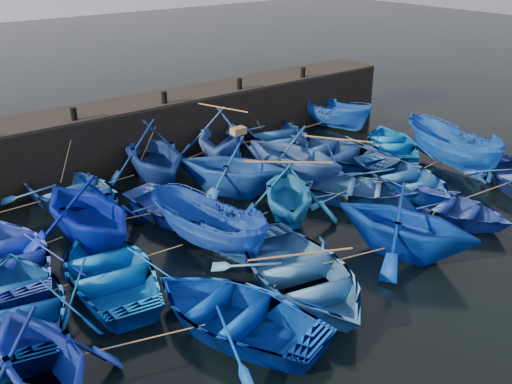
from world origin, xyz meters
TOP-DOWN VIEW (x-y plane):
  - ground at (0.00, 0.00)m, footprint 120.00×120.00m
  - quay_wall at (0.00, 10.50)m, footprint 26.00×2.50m
  - quay_top at (0.00, 10.50)m, footprint 26.00×2.50m
  - bollard_1 at (-4.00, 9.60)m, footprint 0.24×0.24m
  - bollard_2 at (0.00, 9.60)m, footprint 0.24×0.24m
  - bollard_3 at (4.00, 9.60)m, footprint 0.24×0.24m
  - bollard_4 at (8.00, 9.60)m, footprint 0.24×0.24m
  - boat_1 at (-5.17, 7.56)m, footprint 4.84×6.08m
  - boat_2 at (-1.70, 7.72)m, footprint 5.12×5.65m
  - boat_3 at (1.85, 8.20)m, footprint 5.96×6.02m
  - boat_4 at (4.98, 8.00)m, footprint 5.27×6.39m
  - boat_5 at (8.99, 8.16)m, footprint 2.29×4.52m
  - boat_6 at (-8.48, 4.35)m, footprint 4.40×5.74m
  - boat_7 at (-5.80, 4.49)m, footprint 4.58×5.17m
  - boat_8 at (-2.67, 4.24)m, footprint 4.24×5.21m
  - boat_9 at (0.13, 4.84)m, footprint 5.84×5.97m
  - boat_10 at (2.82, 4.35)m, footprint 4.81×5.31m
  - boat_11 at (5.60, 4.60)m, footprint 4.54×5.90m
  - boat_12 at (8.60, 4.07)m, footprint 5.35×5.62m
  - boat_13 at (-8.92, 1.73)m, footprint 4.78×5.88m
  - boat_14 at (-6.35, 1.82)m, footprint 4.38×5.60m
  - boat_15 at (-3.09, 1.74)m, footprint 2.83×4.86m
  - boat_16 at (0.38, 1.89)m, footprint 5.24×5.37m
  - boat_17 at (3.51, 1.45)m, footprint 5.34×5.59m
  - boat_18 at (5.70, 1.06)m, footprint 4.52×5.63m
  - boat_19 at (9.02, 1.26)m, footprint 2.35×5.09m
  - boat_20 at (-9.31, -1.17)m, footprint 3.66×4.17m
  - boat_21 at (-4.70, -1.98)m, footprint 4.99×5.93m
  - boat_22 at (-2.24, -1.70)m, footprint 5.08×6.30m
  - boat_23 at (1.63, -2.20)m, footprint 5.07×5.47m
  - boat_24 at (4.94, -1.60)m, footprint 3.70×4.74m
  - wooden_crate at (0.43, 4.84)m, footprint 0.55×0.35m
  - mooring_ropes at (-0.17, 4.94)m, footprint 18.69×11.74m
  - loose_oars at (1.40, 3.25)m, footprint 10.10×11.99m

SIDE VIEW (x-z plane):
  - ground at x=0.00m, z-range 0.00..0.00m
  - boat_24 at x=4.94m, z-range 0.00..0.90m
  - boat_17 at x=3.51m, z-range 0.00..0.94m
  - boat_12 at x=8.60m, z-range 0.00..0.95m
  - boat_8 at x=-2.67m, z-range 0.00..0.95m
  - boat_18 at x=5.70m, z-range 0.00..1.04m
  - boat_21 at x=-4.70m, z-range 0.00..1.05m
  - boat_14 at x=-6.35m, z-range 0.00..1.06m
  - boat_13 at x=-8.92m, z-range 0.00..1.07m
  - boat_6 at x=-8.48m, z-range 0.00..1.11m
  - boat_1 at x=-5.17m, z-range 0.00..1.13m
  - boat_11 at x=5.60m, z-range 0.00..1.14m
  - boat_4 at x=4.98m, z-range 0.00..1.15m
  - boat_22 at x=-2.24m, z-range 0.00..1.16m
  - boat_5 at x=8.99m, z-range 0.00..1.67m
  - mooring_ropes at x=-0.17m, z-range -0.18..1.92m
  - boat_15 at x=-3.09m, z-range 0.00..1.77m
  - boat_19 at x=9.02m, z-range 0.00..1.91m
  - boat_20 at x=-9.31m, z-range 0.00..2.09m
  - boat_16 at x=0.38m, z-range 0.00..2.15m
  - boat_23 at x=1.63m, z-range 0.00..2.36m
  - boat_9 at x=0.13m, z-range 0.00..2.39m
  - boat_3 at x=1.85m, z-range 0.00..2.40m
  - boat_10 at x=2.82m, z-range 0.00..2.44m
  - quay_wall at x=0.00m, z-range 0.00..2.50m
  - boat_7 at x=-5.80m, z-range 0.00..2.53m
  - boat_2 at x=-1.70m, z-range 0.00..2.59m
  - loose_oars at x=1.40m, z-range 1.08..2.40m
  - wooden_crate at x=0.43m, z-range 2.39..2.64m
  - quay_top at x=0.00m, z-range 2.50..2.62m
  - bollard_1 at x=-4.00m, z-range 2.62..3.12m
  - bollard_2 at x=0.00m, z-range 2.62..3.12m
  - bollard_3 at x=4.00m, z-range 2.62..3.12m
  - bollard_4 at x=8.00m, z-range 2.62..3.12m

